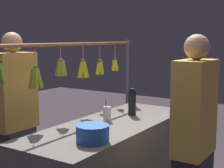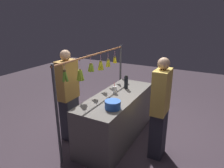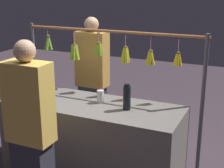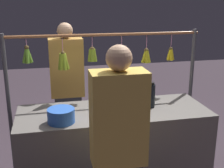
% 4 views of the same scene
% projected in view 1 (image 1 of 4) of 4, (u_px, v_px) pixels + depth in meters
% --- Properties ---
extents(display_rack, '(2.21, 0.13, 1.63)m').
position_uv_depth(display_rack, '(69.00, 88.00, 3.28)').
color(display_rack, '#4C4C51').
rests_on(display_rack, ground).
extents(water_bottle, '(0.08, 0.08, 0.27)m').
position_uv_depth(water_bottle, '(132.00, 103.00, 3.41)').
color(water_bottle, black).
rests_on(water_bottle, market_counter).
extents(blue_bucket, '(0.25, 0.25, 0.13)m').
position_uv_depth(blue_bucket, '(93.00, 134.00, 2.54)').
color(blue_bucket, blue).
rests_on(blue_bucket, market_counter).
extents(drink_cup, '(0.08, 0.08, 0.21)m').
position_uv_depth(drink_cup, '(107.00, 114.00, 3.18)').
color(drink_cup, silver).
rests_on(drink_cup, market_counter).
extents(vendor_person, '(0.41, 0.22, 1.71)m').
position_uv_depth(vendor_person, '(15.00, 125.00, 3.20)').
color(vendor_person, '#2D2D38').
rests_on(vendor_person, ground).
extents(customer_person, '(0.40, 0.22, 1.68)m').
position_uv_depth(customer_person, '(193.00, 150.00, 2.52)').
color(customer_person, '#2D2D38').
rests_on(customer_person, ground).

